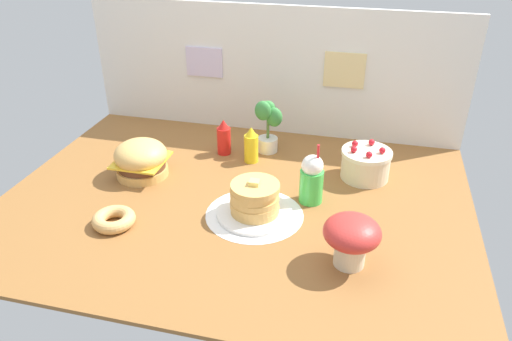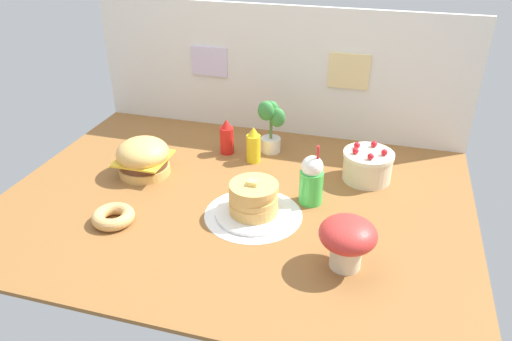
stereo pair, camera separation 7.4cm
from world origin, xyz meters
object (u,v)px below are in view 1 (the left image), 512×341
potted_plant (268,124)px  ketchup_bottle (224,138)px  mushroom_stool (352,236)px  layer_cake (366,164)px  pancake_stack (255,201)px  donut_pink_glaze (114,219)px  burger (141,159)px  mustard_bottle (251,146)px  cream_soda_cup (312,179)px

potted_plant → ketchup_bottle: bearing=-159.7°
mushroom_stool → layer_cake: bearing=88.2°
pancake_stack → donut_pink_glaze: 0.67m
layer_cake → burger: bearing=-167.3°
burger → mustard_bottle: (0.54, 0.30, 0.00)m
mustard_bottle → mushroom_stool: bearing=-51.6°
layer_cake → cream_soda_cup: bearing=-129.1°
potted_plant → donut_pink_glaze: bearing=-119.8°
burger → mushroom_stool: mushroom_stool is taller
ketchup_bottle → donut_pink_glaze: bearing=-108.7°
cream_soda_cup → ketchup_bottle: bearing=145.2°
potted_plant → mushroom_stool: bearing=-59.2°
potted_plant → cream_soda_cup: bearing=-56.1°
burger → cream_soda_cup: size_ratio=0.88×
donut_pink_glaze → potted_plant: bearing=60.2°
mushroom_stool → donut_pink_glaze: bearing=179.1°
cream_soda_cup → donut_pink_glaze: 0.97m
burger → ketchup_bottle: (0.36, 0.36, 0.00)m
cream_soda_cup → mushroom_stool: 0.50m
layer_cake → mushroom_stool: (-0.02, -0.76, 0.06)m
mustard_bottle → donut_pink_glaze: mustard_bottle is taller
layer_cake → ketchup_bottle: size_ratio=1.25×
ketchup_bottle → donut_pink_glaze: (-0.28, -0.83, -0.07)m
cream_soda_cup → donut_pink_glaze: cream_soda_cup is taller
layer_cake → cream_soda_cup: cream_soda_cup is taller
pancake_stack → ketchup_bottle: ketchup_bottle is taller
burger → ketchup_bottle: bearing=45.2°
ketchup_bottle → mushroom_stool: mushroom_stool is taller
pancake_stack → donut_pink_glaze: pancake_stack is taller
pancake_stack → ketchup_bottle: size_ratio=1.70×
burger → pancake_stack: 0.73m
pancake_stack → layer_cake: bearing=45.3°
cream_soda_cup → pancake_stack: bearing=-142.0°
layer_cake → mushroom_stool: mushroom_stool is taller
layer_cake → donut_pink_glaze: 1.34m
mustard_bottle → potted_plant: (0.06, 0.15, 0.08)m
mustard_bottle → donut_pink_glaze: (-0.47, -0.77, -0.07)m
ketchup_bottle → potted_plant: 0.27m
potted_plant → mushroom_stool: (0.56, -0.94, -0.04)m
layer_cake → ketchup_bottle: bearing=173.5°
burger → layer_cake: size_ratio=1.06×
pancake_stack → mushroom_stool: size_ratio=1.55×
burger → donut_pink_glaze: bearing=-80.6°
layer_cake → potted_plant: potted_plant is taller
pancake_stack → ketchup_bottle: 0.68m
burger → ketchup_bottle: ketchup_bottle is taller
pancake_stack → mushroom_stool: bearing=-28.4°
mushroom_stool → potted_plant: bearing=120.8°
potted_plant → mushroom_stool: size_ratio=1.39×
mushroom_stool → cream_soda_cup: bearing=117.0°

